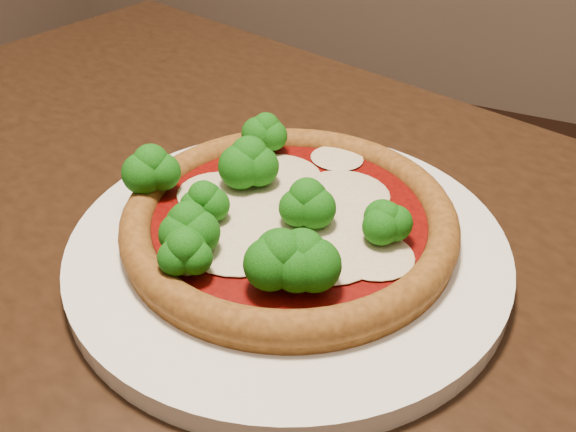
% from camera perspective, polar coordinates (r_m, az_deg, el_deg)
% --- Properties ---
extents(dining_table, '(1.23, 0.99, 0.75)m').
position_cam_1_polar(dining_table, '(0.58, -4.58, -12.04)').
color(dining_table, black).
rests_on(dining_table, floor).
extents(plate, '(0.33, 0.33, 0.02)m').
position_cam_1_polar(plate, '(0.49, -0.00, -2.92)').
color(plate, white).
rests_on(plate, dining_table).
extents(pizza, '(0.26, 0.25, 0.06)m').
position_cam_1_polar(pizza, '(0.48, -0.62, 0.05)').
color(pizza, brown).
rests_on(pizza, plate).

